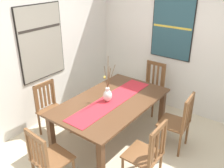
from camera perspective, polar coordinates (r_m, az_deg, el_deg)
name	(u,v)px	position (r m, az deg, el deg)	size (l,w,h in m)	color
ground_plane	(127,158)	(3.95, 3.45, -16.45)	(6.40, 6.40, 0.03)	beige
wall_back	(37,49)	(4.43, -16.61, 7.71)	(6.40, 0.12, 2.70)	silver
wall_side	(186,43)	(4.79, 16.55, 8.99)	(0.12, 6.40, 2.70)	silver
dining_table	(112,106)	(3.90, -0.11, -4.99)	(1.83, 1.09, 0.74)	#51331E
table_runner	(112,100)	(3.85, -0.11, -3.75)	(1.68, 0.36, 0.01)	#B7232D
centerpiece_vase	(108,94)	(3.78, -1.02, -2.33)	(0.21, 0.21, 0.70)	silver
chair_0	(48,158)	(3.30, -14.35, -16.05)	(0.45, 0.45, 0.90)	brown
chair_1	(152,87)	(4.91, 8.97, -0.67)	(0.42, 0.42, 0.96)	brown
chair_2	(51,108)	(4.29, -13.70, -5.38)	(0.43, 0.43, 0.91)	brown
chair_3	(147,154)	(3.29, 7.88, -15.43)	(0.42, 0.42, 0.94)	brown
chair_4	(178,122)	(3.96, 14.73, -8.24)	(0.45, 0.45, 0.94)	brown
painting_on_back_wall	(41,42)	(4.38, -15.79, 9.06)	(0.88, 0.05, 1.24)	black
painting_on_side_wall	(172,28)	(4.77, 13.54, 12.34)	(0.05, 0.79, 1.16)	black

